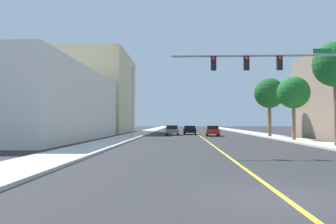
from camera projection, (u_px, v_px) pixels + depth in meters
name	position (u px, v px, depth m)	size (l,w,h in m)	color
ground	(198.00, 135.00, 50.29)	(192.00, 192.00, 0.00)	#2D2D30
sidewalk_left	(138.00, 134.00, 50.65)	(3.19, 168.00, 0.15)	beige
sidewalk_right	(259.00, 134.00, 49.93)	(3.19, 168.00, 0.15)	beige
lane_marking_center	(198.00, 135.00, 50.29)	(0.16, 144.00, 0.01)	yellow
building_left_near	(25.00, 105.00, 35.72)	(14.73, 26.01, 7.64)	silver
building_left_far	(81.00, 94.00, 60.55)	(17.84, 18.22, 14.25)	beige
traffic_signal_mast	(295.00, 73.00, 19.51)	(11.32, 0.36, 6.33)	gray
street_lamp	(133.00, 98.00, 37.21)	(0.56, 0.28, 8.21)	gray
palm_near	(336.00, 65.00, 24.82)	(3.43, 3.43, 7.88)	brown
palm_mid	(294.00, 93.00, 33.13)	(3.24, 3.24, 6.39)	brown
palm_far	(269.00, 93.00, 41.50)	(3.80, 3.80, 7.34)	brown
car_black	(190.00, 130.00, 50.55)	(2.09, 4.24, 1.35)	black
car_gray	(172.00, 130.00, 48.09)	(1.88, 4.14, 1.44)	slate
car_red	(212.00, 131.00, 45.22)	(1.91, 4.59, 1.42)	red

